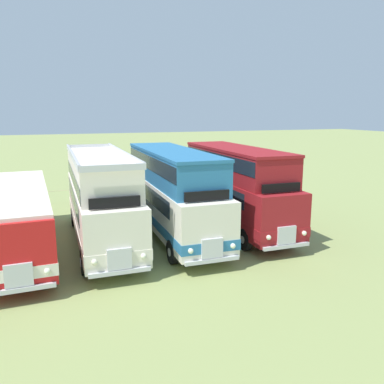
% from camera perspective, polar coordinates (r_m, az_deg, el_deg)
% --- Properties ---
extents(ground_plane, '(200.00, 200.00, 0.00)m').
position_cam_1_polar(ground_plane, '(20.32, -12.69, -7.17)').
color(ground_plane, '#8C9956').
extents(bus_second_in_row, '(2.93, 11.69, 2.99)m').
position_cam_1_polar(bus_second_in_row, '(19.91, -23.49, -2.97)').
color(bus_second_in_row, red).
rests_on(bus_second_in_row, ground).
extents(bus_third_in_row, '(2.72, 10.89, 4.52)m').
position_cam_1_polar(bus_third_in_row, '(19.88, -13.05, -0.54)').
color(bus_third_in_row, silver).
rests_on(bus_third_in_row, ground).
extents(bus_fourth_in_row, '(2.75, 10.71, 4.49)m').
position_cam_1_polar(bus_fourth_in_row, '(20.43, -2.76, 0.39)').
color(bus_fourth_in_row, silver).
rests_on(bus_fourth_in_row, ground).
extents(bus_fifth_in_row, '(2.67, 9.98, 4.49)m').
position_cam_1_polar(bus_fifth_in_row, '(21.85, 6.38, 1.05)').
color(bus_fifth_in_row, maroon).
rests_on(bus_fifth_in_row, ground).
extents(rope_fence_line, '(20.73, 0.08, 1.05)m').
position_cam_1_polar(rope_fence_line, '(29.50, -15.29, -0.11)').
color(rope_fence_line, '#8C704C').
rests_on(rope_fence_line, ground).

